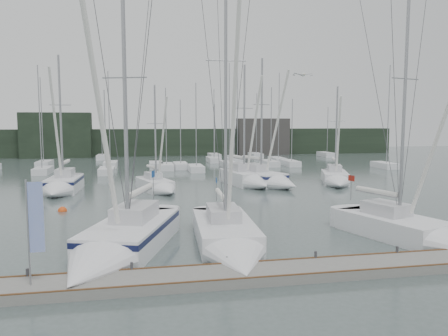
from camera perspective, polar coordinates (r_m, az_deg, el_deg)
The scene contains 18 objects.
ground at distance 23.37m, azimuth 3.32°, elevation -9.88°, with size 160.00×160.00×0.00m, color #495955.
dock at distance 18.74m, azimuth 7.22°, elevation -13.37°, with size 24.00×2.00×0.40m, color slate.
far_treeline at distance 84.04m, azimuth -7.20°, elevation 3.37°, with size 90.00×4.00×5.00m, color black.
far_building_left at distance 83.06m, azimuth -21.05°, elevation 4.02°, with size 12.00×3.00×8.00m, color black.
far_building_right at distance 85.15m, azimuth 5.09°, elevation 4.11°, with size 10.00×3.00×7.00m, color #3B3836.
mast_forest at distance 64.81m, azimuth -4.51°, elevation 0.81°, with size 57.75×26.30×14.51m.
sailboat_near_left at distance 21.34m, azimuth -13.78°, elevation -9.80°, with size 6.41×11.14×14.46m.
sailboat_near_center at distance 21.65m, azimuth 0.85°, elevation -9.72°, with size 3.60×10.77×16.16m.
sailboat_near_right at distance 25.32m, azimuth 24.37°, elevation -7.86°, with size 5.44×9.15×14.74m.
sailboat_mid_a at distance 41.72m, azimuth -20.51°, elevation -2.24°, with size 3.00×7.91×13.18m.
sailboat_mid_b at distance 40.15m, azimuth -8.40°, elevation -2.45°, with size 4.09×7.01×10.39m.
sailboat_mid_c at distance 43.62m, azimuth 3.25°, elevation -1.53°, with size 4.29×8.63×12.88m.
sailboat_mid_d at distance 43.57m, azimuth 5.77°, elevation -1.54°, with size 5.90×9.35×13.57m.
sailboat_mid_e at distance 45.87m, azimuth 14.44°, elevation -1.46°, with size 4.98×8.24×10.77m.
buoy_a at distance 33.65m, azimuth -10.59°, elevation -5.02°, with size 0.58×0.58×0.58m, color #E14914.
buoy_c at distance 33.66m, azimuth -20.35°, elevation -5.30°, with size 0.65×0.65×0.65m, color #E14914.
dock_banner at distance 17.56m, azimuth -23.64°, elevation -6.59°, with size 0.60×0.08×3.94m.
seagull at distance 23.25m, azimuth 10.26°, elevation 11.92°, with size 0.99×0.44×0.20m.
Camera 1 is at (-5.59, -21.76, 6.43)m, focal length 35.00 mm.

